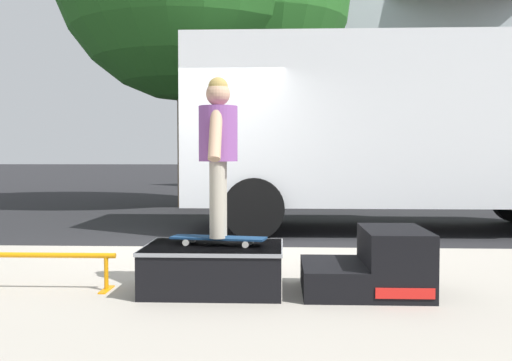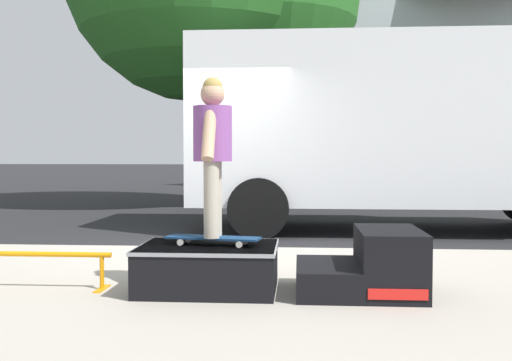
{
  "view_description": "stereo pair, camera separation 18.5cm",
  "coord_description": "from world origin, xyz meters",
  "px_view_note": "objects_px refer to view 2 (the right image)",
  "views": [
    {
      "loc": [
        1.2,
        -7.64,
        1.23
      ],
      "look_at": [
        0.92,
        -1.2,
        0.96
      ],
      "focal_mm": 41.77,
      "sensor_mm": 36.0,
      "label": 1
    },
    {
      "loc": [
        1.39,
        -7.62,
        1.23
      ],
      "look_at": [
        0.92,
        -1.2,
        0.96
      ],
      "focal_mm": 41.77,
      "sensor_mm": 36.0,
      "label": 2
    }
  ],
  "objects_px": {
    "grind_rail": "(28,261)",
    "skateboard": "(213,238)",
    "skate_box": "(208,266)",
    "kicker_ramp": "(370,267)",
    "skater_kid": "(213,143)",
    "box_truck": "(409,126)"
  },
  "relations": [
    {
      "from": "kicker_ramp",
      "to": "grind_rail",
      "type": "bearing_deg",
      "value": -179.43
    },
    {
      "from": "kicker_ramp",
      "to": "grind_rail",
      "type": "relative_size",
      "value": 0.7
    },
    {
      "from": "kicker_ramp",
      "to": "grind_rail",
      "type": "distance_m",
      "value": 2.83
    },
    {
      "from": "skate_box",
      "to": "box_truck",
      "type": "bearing_deg",
      "value": 63.37
    },
    {
      "from": "kicker_ramp",
      "to": "skateboard",
      "type": "relative_size",
      "value": 1.24
    },
    {
      "from": "box_truck",
      "to": "skateboard",
      "type": "bearing_deg",
      "value": -116.35
    },
    {
      "from": "skateboard",
      "to": "skater_kid",
      "type": "relative_size",
      "value": 0.62
    },
    {
      "from": "skateboard",
      "to": "skater_kid",
      "type": "xyz_separation_m",
      "value": [
        0.0,
        -0.0,
        0.78
      ]
    },
    {
      "from": "skate_box",
      "to": "grind_rail",
      "type": "distance_m",
      "value": 1.52
    },
    {
      "from": "skater_kid",
      "to": "box_truck",
      "type": "relative_size",
      "value": 0.19
    },
    {
      "from": "skater_kid",
      "to": "kicker_ramp",
      "type": "bearing_deg",
      "value": -0.56
    },
    {
      "from": "kicker_ramp",
      "to": "grind_rail",
      "type": "xyz_separation_m",
      "value": [
        -2.83,
        -0.03,
        0.02
      ]
    },
    {
      "from": "skateboard",
      "to": "skater_kid",
      "type": "height_order",
      "value": "skater_kid"
    },
    {
      "from": "grind_rail",
      "to": "skateboard",
      "type": "distance_m",
      "value": 1.56
    },
    {
      "from": "kicker_ramp",
      "to": "skateboard",
      "type": "bearing_deg",
      "value": 179.44
    },
    {
      "from": "skate_box",
      "to": "skateboard",
      "type": "bearing_deg",
      "value": 18.5
    },
    {
      "from": "grind_rail",
      "to": "skater_kid",
      "type": "bearing_deg",
      "value": 1.51
    },
    {
      "from": "skater_kid",
      "to": "grind_rail",
      "type": "bearing_deg",
      "value": -178.49
    },
    {
      "from": "skate_box",
      "to": "box_truck",
      "type": "xyz_separation_m",
      "value": [
        2.52,
        5.02,
        1.38
      ]
    },
    {
      "from": "skateboard",
      "to": "grind_rail",
      "type": "bearing_deg",
      "value": -178.49
    },
    {
      "from": "skate_box",
      "to": "box_truck",
      "type": "height_order",
      "value": "box_truck"
    },
    {
      "from": "kicker_ramp",
      "to": "skater_kid",
      "type": "bearing_deg",
      "value": 179.44
    }
  ]
}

